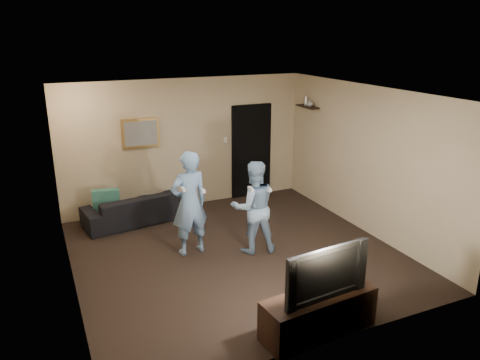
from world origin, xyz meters
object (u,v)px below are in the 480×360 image
television (321,270)px  wii_player_left (189,203)px  sofa (135,208)px  tv_console (319,314)px  wii_player_right (254,207)px

television → wii_player_left: (-0.72, 2.66, 0.02)m
sofa → tv_console: 4.48m
wii_player_left → tv_console: bearing=-74.9°
sofa → wii_player_right: size_ratio=1.24×
tv_console → wii_player_right: 2.36m
television → wii_player_left: size_ratio=0.66×
television → wii_player_right: size_ratio=0.74×
sofa → television: bearing=98.1°
tv_console → wii_player_right: bearing=78.8°
television → wii_player_right: 2.31m
television → wii_player_left: bearing=100.0°
wii_player_right → wii_player_left: bearing=159.3°
television → wii_player_right: (0.24, 2.29, -0.07)m
sofa → wii_player_left: bearing=100.0°
tv_console → television: size_ratio=1.27×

